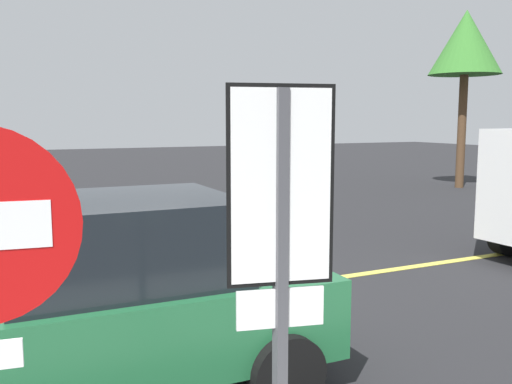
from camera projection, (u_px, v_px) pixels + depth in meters
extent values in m
plane|color=#262628|center=(113.00, 310.00, 6.93)|extent=(80.00, 80.00, 0.00)
cube|color=#E0D14C|center=(320.00, 280.00, 8.22)|extent=(28.00, 0.16, 0.01)
cube|color=#4C4C51|center=(280.00, 338.00, 2.83)|extent=(0.06, 0.06, 2.50)
cube|color=white|center=(281.00, 186.00, 2.73)|extent=(0.49, 0.14, 0.95)
cube|color=black|center=(281.00, 186.00, 2.73)|extent=(0.53, 0.14, 0.99)
cube|color=white|center=(280.00, 308.00, 2.81)|extent=(0.44, 0.12, 0.20)
cylinder|color=black|center=(507.00, 233.00, 9.76)|extent=(0.77, 0.29, 0.76)
cube|color=#236B3D|center=(100.00, 320.00, 4.74)|extent=(3.88, 1.84, 0.69)
cube|color=black|center=(120.00, 238.00, 4.73)|extent=(1.87, 1.60, 0.69)
cylinder|color=black|center=(286.00, 372.00, 4.53)|extent=(0.64, 0.23, 0.64)
cylinder|color=black|center=(210.00, 306.00, 6.14)|extent=(0.64, 0.23, 0.64)
cylinder|color=black|center=(4.00, 258.00, 8.25)|extent=(0.67, 0.32, 0.64)
cylinder|color=#513823|center=(462.00, 132.00, 19.26)|extent=(0.29, 0.29, 3.86)
cone|color=#387A2D|center=(466.00, 42.00, 18.88)|extent=(2.41, 2.41, 2.14)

